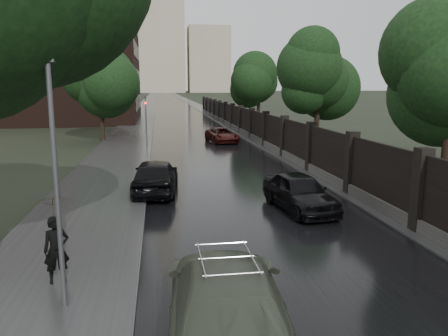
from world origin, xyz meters
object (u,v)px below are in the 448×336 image
tree_right_b (318,80)px  volga_sedan (226,300)px  lamp_post (56,185)px  car_right_far (222,135)px  tree_left_far (100,77)px  tree_right_c (259,82)px  hatchback_left (156,176)px  pedestrian_umbrella (54,214)px  traffic_light (146,116)px  car_right_near (299,192)px

tree_right_b → volga_sedan: size_ratio=1.33×
lamp_post → car_right_far: size_ratio=1.18×
tree_left_far → lamp_post: size_ratio=1.45×
lamp_post → tree_left_far: bearing=95.2°
tree_right_c → volga_sedan: size_ratio=1.33×
tree_right_c → car_right_far: tree_right_c is taller
tree_right_b → hatchback_left: tree_right_b is taller
tree_left_far → lamp_post: bearing=-84.8°
pedestrian_umbrella → tree_left_far: bearing=77.8°
volga_sedan → hatchback_left: hatchback_left is taller
lamp_post → hatchback_left: (1.80, 9.90, -1.91)m
tree_right_c → pedestrian_umbrella: bearing=-109.6°
traffic_light → car_right_near: traffic_light is taller
tree_left_far → car_right_near: 24.49m
volga_sedan → hatchback_left: 11.40m
traffic_light → volga_sedan: traffic_light is taller
tree_right_b → lamp_post: bearing=-122.2°
tree_left_far → car_right_far: 10.92m
tree_right_b → car_right_near: tree_right_b is taller
lamp_post → car_right_near: lamp_post is taller
traffic_light → pedestrian_umbrella: size_ratio=1.66×
car_right_near → pedestrian_umbrella: (-7.45, -5.31, 1.06)m
tree_right_b → hatchback_left: size_ratio=1.56×
car_right_far → tree_left_far: bearing=160.8°
volga_sedan → car_right_far: bearing=-93.0°
car_right_far → tree_right_c: bearing=56.2°
tree_left_far → traffic_light: bearing=-53.5°
car_right_far → pedestrian_umbrella: 26.50m
lamp_post → car_right_far: (7.09, 26.55, -2.07)m
tree_left_far → hatchback_left: size_ratio=1.65×
tree_right_c → lamp_post: (-12.90, -38.50, -2.28)m
tree_right_c → pedestrian_umbrella: tree_right_c is taller
car_right_near → car_right_far: (0.02, 20.09, -0.10)m
tree_right_b → car_right_far: size_ratio=1.62×
car_right_near → volga_sedan: bearing=-124.2°
tree_left_far → volga_sedan: tree_left_far is taller
tree_left_far → pedestrian_umbrella: bearing=-85.3°
lamp_post → pedestrian_umbrella: lamp_post is taller
lamp_post → pedestrian_umbrella: bearing=107.7°
pedestrian_umbrella → car_right_near: bearing=18.6°
lamp_post → car_right_near: (7.08, 6.47, -1.97)m
lamp_post → pedestrian_umbrella: 1.51m
tree_left_far → car_right_near: (9.68, -22.03, -4.54)m
hatchback_left → car_right_near: 6.30m
lamp_post → pedestrian_umbrella: (-0.37, 1.15, -0.91)m
pedestrian_umbrella → tree_right_c: bearing=53.6°
tree_left_far → hatchback_left: 19.63m
volga_sedan → car_right_far: (3.98, 27.97, -0.16)m
traffic_light → hatchback_left: (0.70, -13.59, -1.63)m
traffic_light → car_right_far: traffic_light is taller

